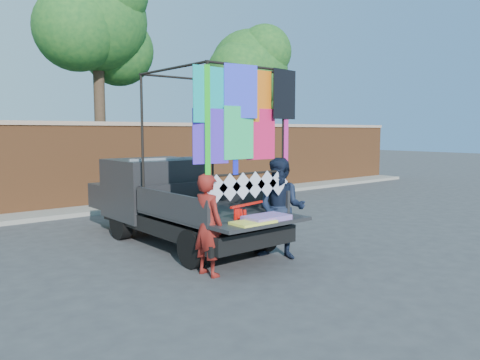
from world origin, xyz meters
TOP-DOWN VIEW (x-y plane):
  - ground at (0.00, 0.00)m, footprint 90.00×90.00m
  - brick_wall at (0.00, 7.00)m, footprint 30.00×0.45m
  - curb at (0.00, 6.30)m, footprint 30.00×1.20m
  - tree_mid at (1.02, 8.12)m, footprint 4.20×3.30m
  - tree_right at (7.52, 8.12)m, footprint 4.20×3.30m
  - pickup_truck at (-0.23, 1.94)m, footprint 2.16×5.43m
  - woman at (-1.06, -0.69)m, footprint 0.45×0.64m
  - man at (0.57, -0.72)m, footprint 1.07×1.13m
  - streamer_bundle at (-0.34, -0.72)m, footprint 0.86×0.23m

SIDE VIEW (x-z plane):
  - ground at x=0.00m, z-range 0.00..0.00m
  - curb at x=0.00m, z-range 0.00..0.12m
  - woman at x=-1.06m, z-range 0.00..1.66m
  - pickup_truck at x=-0.23m, z-range -0.85..2.57m
  - streamer_bundle at x=-0.34m, z-range 0.60..1.20m
  - man at x=0.57m, z-range 0.00..1.85m
  - brick_wall at x=0.00m, z-range 0.02..2.63m
  - tree_right at x=7.52m, z-range 1.44..8.06m
  - tree_mid at x=1.02m, z-range 1.83..9.56m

